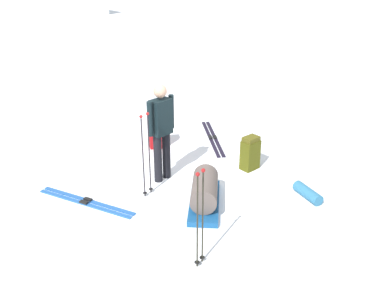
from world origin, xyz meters
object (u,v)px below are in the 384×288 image
at_px(ski_pair_far, 213,138).
at_px(gear_sled, 205,192).
at_px(backpack_bright, 250,153).
at_px(ski_poles_planted_far, 146,151).
at_px(sleeping_mat_rolled, 308,193).
at_px(ski_poles_planted_near, 200,214).
at_px(ski_pair_near, 86,202).
at_px(backpack_large_dark, 157,131).
at_px(skier_standing, 161,128).

height_order(ski_pair_far, gear_sled, gear_sled).
xyz_separation_m(ski_pair_far, backpack_bright, (-0.38, -1.46, 0.30)).
distance_m(ski_poles_planted_far, sleeping_mat_rolled, 2.66).
relative_size(backpack_bright, ski_poles_planted_far, 0.45).
bearing_deg(sleeping_mat_rolled, ski_poles_planted_near, -176.16).
relative_size(ski_pair_near, backpack_large_dark, 2.42).
xyz_separation_m(gear_sled, sleeping_mat_rolled, (1.42, -0.87, -0.13)).
distance_m(ski_poles_planted_far, gear_sled, 1.11).
bearing_deg(ski_poles_planted_near, ski_pair_far, 46.69).
bearing_deg(backpack_bright, skier_standing, 155.51).
distance_m(backpack_bright, ski_poles_planted_far, 2.04).
xyz_separation_m(backpack_large_dark, backpack_bright, (0.78, -1.84, -0.03)).
distance_m(skier_standing, gear_sled, 1.32).
bearing_deg(backpack_bright, ski_pair_far, 75.39).
xyz_separation_m(ski_poles_planted_near, sleeping_mat_rolled, (2.37, 0.16, -0.65)).
bearing_deg(gear_sled, ski_poles_planted_near, -132.41).
relative_size(backpack_large_dark, gear_sled, 0.57).
bearing_deg(skier_standing, backpack_large_dark, 59.97).
height_order(skier_standing, sleeping_mat_rolled, skier_standing).
relative_size(ski_pair_near, sleeping_mat_rolled, 3.06).
height_order(ski_pair_near, backpack_bright, backpack_bright).
bearing_deg(ski_poles_planted_near, skier_standing, 66.73).
relative_size(skier_standing, ski_pair_near, 1.01).
bearing_deg(gear_sled, ski_pair_far, 46.21).
xyz_separation_m(skier_standing, gear_sled, (0.03, -1.09, -0.73)).
bearing_deg(ski_poles_planted_near, backpack_bright, 31.64).
bearing_deg(sleeping_mat_rolled, ski_pair_near, 143.92).
bearing_deg(ski_pair_near, ski_poles_planted_near, -77.79).
height_order(ski_pair_far, ski_poles_planted_far, ski_poles_planted_far).
height_order(ski_pair_far, backpack_large_dark, backpack_large_dark).
xyz_separation_m(ski_pair_far, ski_poles_planted_near, (-2.75, -2.92, 0.73)).
relative_size(backpack_large_dark, ski_poles_planted_far, 0.50).
distance_m(ski_pair_near, backpack_large_dark, 2.36).
bearing_deg(skier_standing, sleeping_mat_rolled, -53.54).
height_order(ski_pair_far, sleeping_mat_rolled, sleeping_mat_rolled).
relative_size(ski_pair_far, sleeping_mat_rolled, 3.09).
bearing_deg(backpack_large_dark, ski_poles_planted_far, -128.80).
xyz_separation_m(backpack_bright, gear_sled, (-1.43, -0.43, -0.08)).
relative_size(skier_standing, ski_pair_far, 1.00).
bearing_deg(ski_poles_planted_far, ski_poles_planted_near, -102.97).
relative_size(backpack_large_dark, backpack_bright, 1.11).
distance_m(ski_pair_far, ski_poles_planted_near, 4.08).
relative_size(backpack_bright, sleeping_mat_rolled, 1.14).
relative_size(ski_poles_planted_near, gear_sled, 1.09).
distance_m(ski_pair_far, gear_sled, 2.62).
relative_size(backpack_large_dark, sleeping_mat_rolled, 1.26).
distance_m(skier_standing, ski_pair_near, 1.69).
xyz_separation_m(ski_pair_near, gear_sled, (1.43, -1.21, 0.21)).
bearing_deg(backpack_bright, backpack_large_dark, 112.97).
xyz_separation_m(skier_standing, backpack_large_dark, (0.68, 1.17, -0.61)).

